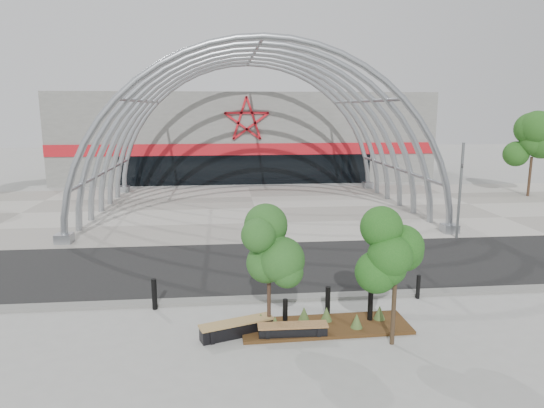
# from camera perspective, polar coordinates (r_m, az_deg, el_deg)

# --- Properties ---
(ground) EXTENTS (140.00, 140.00, 0.00)m
(ground) POSITION_cam_1_polar(r_m,az_deg,el_deg) (17.61, 1.32, -10.89)
(ground) COLOR #979692
(ground) RESTS_ON ground
(road) EXTENTS (140.00, 7.00, 0.02)m
(road) POSITION_cam_1_polar(r_m,az_deg,el_deg) (20.87, 0.14, -7.26)
(road) COLOR black
(road) RESTS_ON ground
(forecourt) EXTENTS (60.00, 17.00, 0.04)m
(forecourt) POSITION_cam_1_polar(r_m,az_deg,el_deg) (32.44, -2.02, -0.53)
(forecourt) COLOR gray
(forecourt) RESTS_ON ground
(kerb) EXTENTS (60.00, 0.50, 0.12)m
(kerb) POSITION_cam_1_polar(r_m,az_deg,el_deg) (17.36, 1.42, -11.01)
(kerb) COLOR slate
(kerb) RESTS_ON ground
(arena_building) EXTENTS (34.00, 15.24, 8.00)m
(arena_building) POSITION_cam_1_polar(r_m,az_deg,el_deg) (49.75, -3.41, 8.18)
(arena_building) COLOR slate
(arena_building) RESTS_ON ground
(vault_canopy) EXTENTS (20.80, 15.80, 20.36)m
(vault_canopy) POSITION_cam_1_polar(r_m,az_deg,el_deg) (32.44, -2.02, -0.53)
(vault_canopy) COLOR #94999F
(vault_canopy) RESTS_ON ground
(planting_bed) EXTENTS (5.19, 1.72, 0.55)m
(planting_bed) POSITION_cam_1_polar(r_m,az_deg,el_deg) (15.39, 6.03, -13.82)
(planting_bed) COLOR #36240D
(planting_bed) RESTS_ON ground
(signal_pole) EXTENTS (0.22, 0.70, 4.94)m
(signal_pole) POSITION_cam_1_polar(r_m,az_deg,el_deg) (26.36, 21.26, 1.63)
(signal_pole) COLOR slate
(signal_pole) RESTS_ON ground
(street_tree_0) EXTENTS (1.58, 1.58, 3.60)m
(street_tree_0) POSITION_cam_1_polar(r_m,az_deg,el_deg) (14.24, -0.37, -5.25)
(street_tree_0) COLOR black
(street_tree_0) RESTS_ON ground
(street_tree_1) EXTENTS (1.58, 1.58, 3.74)m
(street_tree_1) POSITION_cam_1_polar(r_m,az_deg,el_deg) (13.84, 14.44, -5.70)
(street_tree_1) COLOR black
(street_tree_1) RESTS_ON ground
(bench_0) EXTENTS (2.27, 1.18, 0.47)m
(bench_0) POSITION_cam_1_polar(r_m,az_deg,el_deg) (14.81, -4.18, -14.41)
(bench_0) COLOR black
(bench_0) RESTS_ON ground
(bench_1) EXTENTS (2.06, 0.48, 0.43)m
(bench_1) POSITION_cam_1_polar(r_m,az_deg,el_deg) (14.68, 2.45, -14.73)
(bench_1) COLOR black
(bench_1) RESTS_ON ground
(bollard_0) EXTENTS (0.17, 0.17, 1.06)m
(bollard_0) POSITION_cam_1_polar(r_m,az_deg,el_deg) (16.90, -13.67, -10.27)
(bollard_0) COLOR black
(bollard_0) RESTS_ON ground
(bollard_1) EXTENTS (0.15, 0.15, 0.95)m
(bollard_1) POSITION_cam_1_polar(r_m,az_deg,el_deg) (15.12, 1.57, -12.80)
(bollard_1) COLOR black
(bollard_1) RESTS_ON ground
(bollard_2) EXTENTS (0.16, 0.16, 1.01)m
(bollard_2) POSITION_cam_1_polar(r_m,az_deg,el_deg) (16.01, 6.57, -11.35)
(bollard_2) COLOR black
(bollard_2) RESTS_ON ground
(bollard_3) EXTENTS (0.16, 0.16, 1.01)m
(bollard_3) POSITION_cam_1_polar(r_m,az_deg,el_deg) (15.79, 11.48, -11.83)
(bollard_3) COLOR black
(bollard_3) RESTS_ON ground
(bollard_4) EXTENTS (0.14, 0.14, 0.87)m
(bollard_4) POSITION_cam_1_polar(r_m,az_deg,el_deg) (18.09, 16.82, -9.30)
(bollard_4) COLOR black
(bollard_4) RESTS_ON ground
(bg_tree_1) EXTENTS (2.70, 2.70, 5.91)m
(bg_tree_1) POSITION_cam_1_polar(r_m,az_deg,el_deg) (41.28, 28.40, 6.59)
(bg_tree_1) COLOR black
(bg_tree_1) RESTS_ON ground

